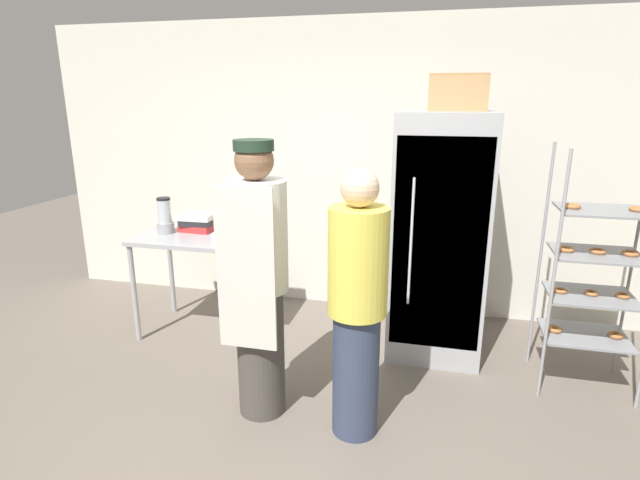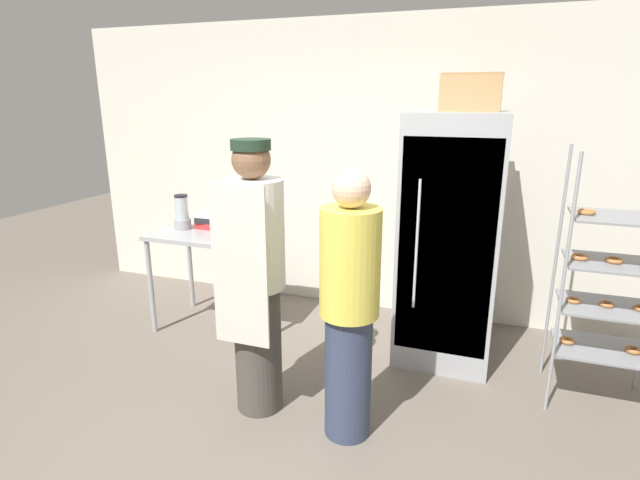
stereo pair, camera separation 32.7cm
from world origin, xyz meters
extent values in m
plane|color=#6B6056|center=(0.00, 0.00, 0.00)|extent=(14.00, 14.00, 0.00)
cube|color=silver|center=(0.00, 2.32, 1.36)|extent=(6.40, 0.12, 2.72)
cube|color=#9EA0A5|center=(0.70, 1.52, 0.96)|extent=(0.72, 0.74, 1.92)
cube|color=gray|center=(0.70, 1.16, 0.98)|extent=(0.66, 0.02, 1.57)
cylinder|color=silver|center=(0.51, 1.13, 1.01)|extent=(0.02, 0.02, 0.94)
cylinder|color=#93969B|center=(1.45, 0.97, 0.86)|extent=(0.02, 0.02, 1.72)
cylinder|color=#93969B|center=(1.45, 1.46, 0.86)|extent=(0.02, 0.02, 1.72)
cylinder|color=#93969B|center=(2.06, 1.46, 0.86)|extent=(0.02, 0.02, 1.72)
cube|color=gray|center=(1.75, 1.21, 0.38)|extent=(0.57, 0.45, 0.01)
torus|color=#AD6B38|center=(1.56, 1.21, 0.41)|extent=(0.10, 0.10, 0.03)
torus|color=#AD6B38|center=(1.95, 1.21, 0.41)|extent=(0.10, 0.10, 0.03)
cube|color=gray|center=(1.75, 1.21, 0.69)|extent=(0.57, 0.45, 0.01)
torus|color=#AD6B38|center=(1.56, 1.21, 0.71)|extent=(0.09, 0.09, 0.03)
torus|color=#AD6B38|center=(1.75, 1.21, 0.71)|extent=(0.09, 0.09, 0.03)
torus|color=#AD6B38|center=(1.95, 1.21, 0.71)|extent=(0.09, 0.09, 0.03)
cube|color=gray|center=(1.75, 1.21, 0.99)|extent=(0.57, 0.45, 0.01)
torus|color=#AD6B38|center=(1.56, 1.21, 1.01)|extent=(0.11, 0.11, 0.03)
torus|color=#AD6B38|center=(1.75, 1.21, 1.01)|extent=(0.11, 0.11, 0.03)
torus|color=#AD6B38|center=(1.95, 1.21, 1.01)|extent=(0.11, 0.11, 0.03)
cube|color=gray|center=(1.75, 1.21, 1.29)|extent=(0.57, 0.45, 0.01)
torus|color=#AD6B38|center=(1.56, 1.21, 1.31)|extent=(0.11, 0.11, 0.03)
torus|color=#AD6B38|center=(1.95, 1.21, 1.31)|extent=(0.11, 0.11, 0.03)
cube|color=#9EA0A5|center=(-1.29, 1.35, 0.87)|extent=(1.02, 0.68, 0.04)
cylinder|color=#9EA0A5|center=(-1.76, 1.05, 0.43)|extent=(0.04, 0.04, 0.85)
cylinder|color=#9EA0A5|center=(-0.82, 1.05, 0.43)|extent=(0.04, 0.04, 0.85)
cylinder|color=#9EA0A5|center=(-1.76, 1.65, 0.43)|extent=(0.04, 0.04, 0.85)
cylinder|color=#9EA0A5|center=(-0.82, 1.65, 0.43)|extent=(0.04, 0.04, 0.85)
cube|color=silver|center=(-0.98, 1.37, 0.91)|extent=(0.30, 0.23, 0.05)
cube|color=silver|center=(-0.98, 1.49, 1.05)|extent=(0.29, 0.01, 0.23)
torus|color=beige|center=(-1.05, 1.33, 0.95)|extent=(0.08, 0.08, 0.03)
torus|color=beige|center=(-0.98, 1.33, 0.95)|extent=(0.08, 0.08, 0.03)
torus|color=beige|center=(-0.90, 1.33, 0.95)|extent=(0.08, 0.08, 0.03)
torus|color=beige|center=(-1.05, 1.42, 0.95)|extent=(0.08, 0.08, 0.03)
torus|color=beige|center=(-0.98, 1.42, 0.95)|extent=(0.08, 0.08, 0.03)
cylinder|color=#99999E|center=(-1.60, 1.36, 0.93)|extent=(0.14, 0.14, 0.09)
cylinder|color=#B2BCC1|center=(-1.60, 1.36, 1.08)|extent=(0.11, 0.11, 0.20)
cylinder|color=black|center=(-1.60, 1.36, 1.19)|extent=(0.11, 0.11, 0.02)
cube|color=#B72D2D|center=(-1.36, 1.51, 0.92)|extent=(0.30, 0.26, 0.06)
cube|color=#232328|center=(-1.36, 1.51, 0.97)|extent=(0.30, 0.26, 0.05)
cube|color=silver|center=(-1.36, 1.51, 1.01)|extent=(0.29, 0.25, 0.05)
cube|color=#A87F51|center=(0.77, 1.60, 2.04)|extent=(0.42, 0.34, 0.25)
cube|color=#977249|center=(0.77, 1.60, 2.17)|extent=(0.43, 0.18, 0.02)
cylinder|color=#47423D|center=(-0.38, 0.36, 0.43)|extent=(0.31, 0.31, 0.86)
cylinder|color=silver|center=(-0.38, 0.36, 1.20)|extent=(0.38, 0.38, 0.68)
sphere|color=brown|center=(-0.38, 0.36, 1.66)|extent=(0.23, 0.23, 0.23)
cube|color=beige|center=(-0.38, 0.17, 1.05)|extent=(0.36, 0.02, 0.99)
cylinder|color=#1E3323|center=(-0.38, 0.36, 1.75)|extent=(0.24, 0.24, 0.06)
cylinder|color=#333D56|center=(0.26, 0.30, 0.40)|extent=(0.28, 0.28, 0.80)
cylinder|color=#DBCC4C|center=(0.26, 0.30, 1.11)|extent=(0.35, 0.35, 0.63)
sphere|color=beige|center=(0.26, 0.30, 1.54)|extent=(0.22, 0.22, 0.22)
camera|label=1|loc=(0.69, -2.37, 2.02)|focal=28.00mm
camera|label=2|loc=(1.00, -2.28, 2.02)|focal=28.00mm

